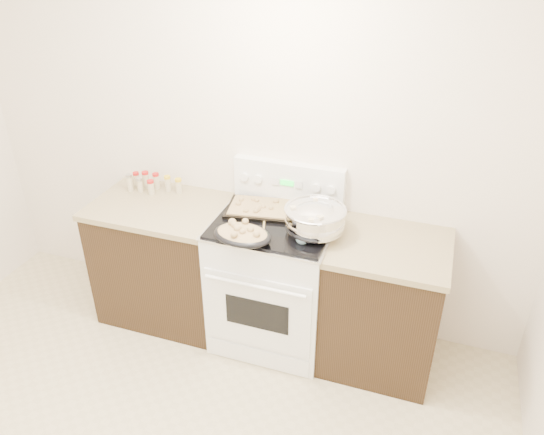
% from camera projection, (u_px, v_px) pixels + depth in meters
% --- Properties ---
extents(room_shell, '(4.10, 3.60, 2.75)m').
position_uv_depth(room_shell, '(58.00, 212.00, 1.92)').
color(room_shell, '#F1E3D0').
rests_on(room_shell, ground).
extents(counter_left, '(0.93, 0.67, 0.92)m').
position_uv_depth(counter_left, '(167.00, 259.00, 3.85)').
color(counter_left, black).
rests_on(counter_left, ground).
extents(counter_right, '(0.73, 0.67, 0.92)m').
position_uv_depth(counter_right, '(382.00, 304.00, 3.41)').
color(counter_right, black).
rests_on(counter_right, ground).
extents(kitchen_range, '(0.78, 0.73, 1.22)m').
position_uv_depth(kitchen_range, '(275.00, 279.00, 3.60)').
color(kitchen_range, white).
rests_on(kitchen_range, ground).
extents(mixing_bowl, '(0.48, 0.48, 0.22)m').
position_uv_depth(mixing_bowl, '(315.00, 220.00, 3.21)').
color(mixing_bowl, silver).
rests_on(mixing_bowl, kitchen_range).
extents(roasting_pan, '(0.38, 0.28, 0.11)m').
position_uv_depth(roasting_pan, '(242.00, 234.00, 3.14)').
color(roasting_pan, black).
rests_on(roasting_pan, kitchen_range).
extents(baking_sheet, '(0.49, 0.38, 0.06)m').
position_uv_depth(baking_sheet, '(261.00, 208.00, 3.48)').
color(baking_sheet, black).
rests_on(baking_sheet, kitchen_range).
extents(wooden_spoon, '(0.10, 0.27, 0.04)m').
position_uv_depth(wooden_spoon, '(258.00, 227.00, 3.29)').
color(wooden_spoon, '#AB8C4E').
rests_on(wooden_spoon, kitchen_range).
extents(blue_ladle, '(0.14, 0.26, 0.10)m').
position_uv_depth(blue_ladle, '(304.00, 237.00, 3.14)').
color(blue_ladle, '#79A0B4').
rests_on(blue_ladle, kitchen_range).
extents(spice_jars, '(0.39, 0.14, 0.13)m').
position_uv_depth(spice_jars, '(151.00, 183.00, 3.77)').
color(spice_jars, '#BFB28C').
rests_on(spice_jars, counter_left).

